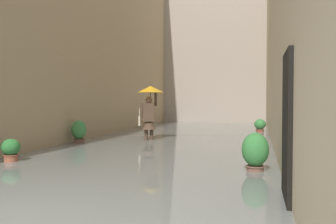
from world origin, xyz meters
TOP-DOWN VIEW (x-y plane):
  - ground_plane at (0.00, -9.39)m, footprint 60.00×60.00m
  - flood_water at (0.00, -9.39)m, footprint 6.96×24.79m
  - building_facade_left at (-3.98, -9.39)m, footprint 2.04×22.79m
  - building_facade_far at (0.00, -19.69)m, footprint 9.76×1.80m
  - person_wading at (0.88, -8.53)m, footprint 0.90×0.90m
  - potted_plant_mid_left at (-2.73, -12.44)m, footprint 0.47×0.47m
  - potted_plant_mid_right at (2.76, -7.15)m, footprint 0.46×0.46m
  - potted_plant_near_right at (2.57, -3.73)m, footprint 0.41×0.41m
  - potted_plant_far_left at (-2.62, -3.98)m, footprint 0.51×0.51m

SIDE VIEW (x-z plane):
  - ground_plane at x=0.00m, z-range 0.00..0.00m
  - flood_water at x=0.00m, z-range 0.00..0.20m
  - potted_plant_near_right at x=2.57m, z-range 0.06..0.75m
  - potted_plant_mid_left at x=-2.73m, z-range 0.06..0.81m
  - potted_plant_mid_right at x=2.76m, z-range 0.06..0.97m
  - potted_plant_far_left at x=-2.62m, z-range 0.07..0.99m
  - person_wading at x=0.88m, z-range 0.35..2.44m
  - building_facade_left at x=-3.98m, z-range 0.00..8.16m
  - building_facade_far at x=0.00m, z-range 0.00..11.99m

